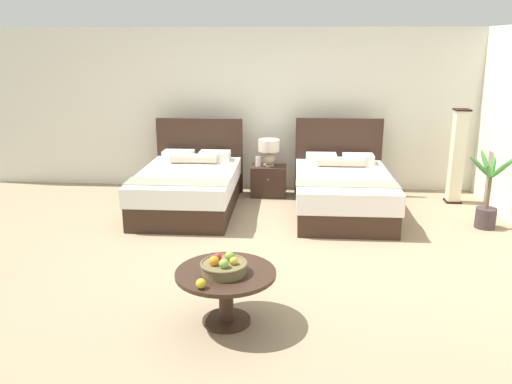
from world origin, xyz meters
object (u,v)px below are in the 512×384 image
object	(u,v)px
potted_palm	(487,203)
vase	(258,161)
table_lamp	(269,149)
bed_near_corner	(342,191)
floor_lamp_corner	(457,157)
loose_apple	(201,284)
nightstand	(269,181)
coffee_table	(226,284)
bed_near_window	(189,187)
fruit_bowl	(224,266)

from	to	relation	value
potted_palm	vase	bearing A→B (deg)	157.74
table_lamp	bed_near_corner	bearing A→B (deg)	-36.70
bed_near_corner	floor_lamp_corner	bearing A→B (deg)	19.90
loose_apple	nightstand	bearing A→B (deg)	85.55
coffee_table	loose_apple	world-z (taller)	loose_apple
bed_near_window	nightstand	xyz separation A→B (m)	(1.12, 0.79, -0.09)
fruit_bowl	potted_palm	distance (m)	4.09
nightstand	fruit_bowl	size ratio (longest dim) A/B	1.38
potted_palm	fruit_bowl	bearing A→B (deg)	-139.32
fruit_bowl	loose_apple	bearing A→B (deg)	-116.07
vase	floor_lamp_corner	size ratio (longest dim) A/B	0.11
loose_apple	floor_lamp_corner	distance (m)	5.18
coffee_table	loose_apple	distance (m)	0.39
potted_palm	bed_near_window	bearing A→B (deg)	172.82
bed_near_corner	potted_palm	bearing A→B (deg)	-15.63
vase	fruit_bowl	size ratio (longest dim) A/B	0.38
bed_near_window	nightstand	bearing A→B (deg)	35.33
nightstand	floor_lamp_corner	distance (m)	2.87
bed_near_corner	vase	world-z (taller)	bed_near_corner
nightstand	fruit_bowl	xyz separation A→B (m)	(-0.19, -3.97, 0.30)
nightstand	potted_palm	xyz separation A→B (m)	(2.91, -1.30, 0.10)
loose_apple	floor_lamp_corner	xyz separation A→B (m)	(3.16, 4.10, 0.19)
bed_near_window	loose_apple	world-z (taller)	bed_near_window
bed_near_corner	potted_palm	size ratio (longest dim) A/B	2.02
vase	potted_palm	distance (m)	3.33
bed_near_corner	bed_near_window	bearing A→B (deg)	-179.91
table_lamp	fruit_bowl	bearing A→B (deg)	-92.70
bed_near_corner	nightstand	bearing A→B (deg)	143.98
potted_palm	floor_lamp_corner	bearing A→B (deg)	94.41
bed_near_corner	floor_lamp_corner	size ratio (longest dim) A/B	1.45
bed_near_window	potted_palm	bearing A→B (deg)	-7.18
vase	loose_apple	bearing A→B (deg)	-92.25
vase	bed_near_corner	bearing A→B (deg)	-30.91
vase	loose_apple	size ratio (longest dim) A/B	1.87
fruit_bowl	potted_palm	bearing A→B (deg)	40.68
table_lamp	loose_apple	bearing A→B (deg)	-94.43
bed_near_corner	coffee_table	size ratio (longest dim) A/B	2.39
nightstand	fruit_bowl	bearing A→B (deg)	-92.72
bed_near_corner	vase	size ratio (longest dim) A/B	13.43
bed_near_window	potted_palm	distance (m)	4.06
bed_near_window	table_lamp	size ratio (longest dim) A/B	4.96
floor_lamp_corner	vase	bearing A→B (deg)	177.72
bed_near_corner	floor_lamp_corner	distance (m)	1.89
table_lamp	floor_lamp_corner	bearing A→B (deg)	-3.63
vase	floor_lamp_corner	distance (m)	3.00
table_lamp	coffee_table	size ratio (longest dim) A/B	0.48
nightstand	vase	world-z (taller)	vase
vase	floor_lamp_corner	xyz separation A→B (m)	(2.99, -0.12, 0.15)
nightstand	coffee_table	world-z (taller)	nightstand
bed_near_window	floor_lamp_corner	size ratio (longest dim) A/B	1.45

